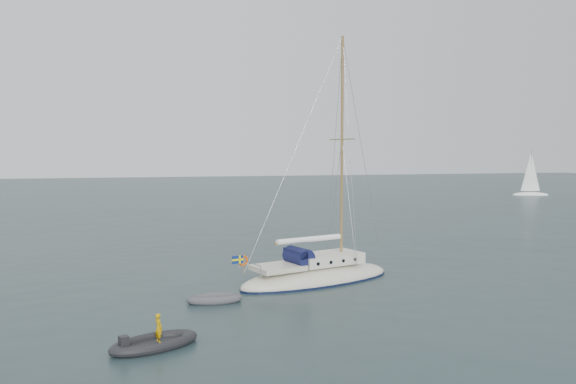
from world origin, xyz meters
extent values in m
plane|color=black|center=(0.00, 0.00, 0.00)|extent=(300.00, 300.00, 0.00)
ellipsoid|color=#EDE5CE|center=(-0.01, 1.97, 0.16)|extent=(9.56, 2.98, 1.59)
cube|color=#F1E4D0|center=(0.74, 1.97, 1.25)|extent=(3.83, 2.02, 0.58)
cube|color=#EDE5CE|center=(-2.56, 1.97, 1.08)|extent=(2.55, 2.02, 0.27)
cylinder|color=#12163E|center=(-1.23, 1.97, 1.55)|extent=(1.02, 1.75, 1.02)
cube|color=#12163E|center=(-1.44, 1.97, 1.76)|extent=(0.48, 1.75, 0.43)
cylinder|color=olive|center=(1.69, 1.97, 7.33)|extent=(0.16, 0.16, 12.75)
cylinder|color=olive|center=(1.69, 1.97, 7.97)|extent=(0.05, 2.34, 0.05)
cylinder|color=olive|center=(-0.54, 1.97, 2.39)|extent=(4.46, 0.11, 0.11)
cylinder|color=white|center=(-0.54, 1.97, 2.44)|extent=(4.15, 0.30, 0.30)
cylinder|color=gray|center=(-4.26, 1.97, 1.54)|extent=(0.04, 2.34, 0.04)
torus|color=#FF5305|center=(-4.31, 2.60, 1.54)|extent=(0.57, 0.11, 0.57)
cylinder|color=olive|center=(-4.63, 1.97, 1.43)|extent=(0.03, 0.03, 0.96)
cube|color=navy|center=(-4.95, 1.97, 1.75)|extent=(0.64, 0.02, 0.40)
cube|color=#FFE800|center=(-4.95, 1.97, 1.75)|extent=(0.66, 0.03, 0.10)
cube|color=#FFE800|center=(-4.83, 1.97, 1.75)|extent=(0.10, 0.03, 0.43)
cylinder|color=black|center=(-0.64, 2.99, 1.25)|extent=(0.19, 0.06, 0.19)
cylinder|color=black|center=(-0.64, 0.95, 1.25)|extent=(0.19, 0.06, 0.19)
cylinder|color=black|center=(0.21, 2.99, 1.25)|extent=(0.19, 0.06, 0.19)
cylinder|color=black|center=(0.21, 0.95, 1.25)|extent=(0.19, 0.06, 0.19)
cylinder|color=black|center=(1.06, 2.99, 1.25)|extent=(0.19, 0.06, 0.19)
cylinder|color=black|center=(1.06, 0.95, 1.25)|extent=(0.19, 0.06, 0.19)
cylinder|color=black|center=(1.91, 2.99, 1.25)|extent=(0.19, 0.06, 0.19)
cylinder|color=black|center=(1.91, 0.95, 1.25)|extent=(0.19, 0.06, 0.19)
cube|color=#525257|center=(-6.15, -0.79, 0.12)|extent=(1.64, 0.67, 0.10)
cube|color=black|center=(-9.22, -6.49, 0.12)|extent=(2.14, 0.89, 0.11)
cube|color=black|center=(-10.38, -6.49, 0.40)|extent=(0.31, 0.31, 0.54)
imported|color=#C48F05|center=(-9.05, -6.49, 0.71)|extent=(0.27, 0.41, 1.10)
ellipsoid|color=white|center=(56.68, 54.04, 0.05)|extent=(6.20, 2.07, 1.03)
cylinder|color=gray|center=(56.68, 54.04, 4.14)|extent=(0.10, 0.10, 7.24)
cone|color=white|center=(56.62, 54.04, 4.14)|extent=(3.31, 3.31, 6.72)
camera|label=1|loc=(-10.02, -27.33, 7.14)|focal=35.00mm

